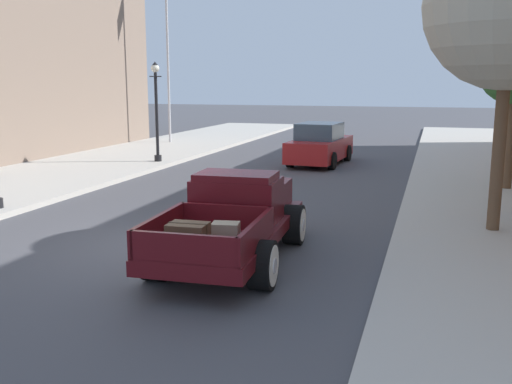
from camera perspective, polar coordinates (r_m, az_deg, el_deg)
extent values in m
plane|color=#47474C|center=(11.75, -9.88, -5.24)|extent=(140.00, 140.00, 0.00)
cube|color=#510F14|center=(10.53, -2.38, -3.92)|extent=(2.01, 4.99, 0.24)
cube|color=#510F14|center=(10.74, -1.87, -0.78)|extent=(1.62, 1.18, 0.80)
cube|color=#510F14|center=(10.61, -1.96, 1.60)|extent=(1.48, 1.01, 0.12)
cube|color=#3D4C5B|center=(11.25, -1.07, 0.58)|extent=(1.33, 0.11, 0.44)
cube|color=#510F14|center=(12.00, -0.15, -0.23)|extent=(1.40, 1.57, 0.52)
cube|color=silver|center=(12.76, 0.74, 0.35)|extent=(0.68, 0.14, 0.47)
cube|color=#510F14|center=(9.21, -4.88, -5.22)|extent=(1.80, 2.19, 0.04)
cube|color=#510F14|center=(9.44, -9.56, -3.55)|extent=(0.19, 2.10, 0.44)
cube|color=#510F14|center=(8.93, 0.03, -4.23)|extent=(0.19, 2.10, 0.44)
cube|color=#510F14|center=(8.24, -7.20, -5.60)|extent=(1.62, 0.16, 0.44)
cube|color=#510F14|center=(10.08, -3.03, -2.49)|extent=(1.62, 0.16, 0.44)
cylinder|color=black|center=(12.08, -4.64, -2.72)|extent=(0.40, 0.82, 0.80)
cylinder|color=silver|center=(12.14, -5.47, -2.66)|extent=(0.05, 0.66, 0.66)
cylinder|color=silver|center=(12.14, -5.51, -2.66)|extent=(0.03, 0.24, 0.24)
cylinder|color=black|center=(11.63, 3.78, -3.23)|extent=(0.40, 0.82, 0.80)
cylinder|color=silver|center=(11.60, 4.68, -3.28)|extent=(0.05, 0.66, 0.66)
cylinder|color=silver|center=(11.60, 4.73, -3.28)|extent=(0.03, 0.24, 0.24)
cylinder|color=black|center=(9.66, -9.82, -6.31)|extent=(0.40, 0.82, 0.80)
cylinder|color=silver|center=(9.73, -10.82, -6.21)|extent=(0.05, 0.66, 0.66)
cylinder|color=silver|center=(9.73, -10.88, -6.21)|extent=(0.03, 0.24, 0.24)
cylinder|color=black|center=(9.10, 0.66, -7.22)|extent=(0.40, 0.82, 0.80)
cylinder|color=silver|center=(9.06, 1.80, -7.31)|extent=(0.05, 0.66, 0.66)
cylinder|color=silver|center=(9.05, 1.87, -7.31)|extent=(0.03, 0.24, 0.24)
cube|color=brown|center=(8.89, -6.73, -4.36)|extent=(0.62, 0.47, 0.40)
cube|color=#3D2D1E|center=(8.89, -6.73, -4.36)|extent=(0.62, 0.08, 0.42)
cube|color=gray|center=(9.37, -3.02, -3.89)|extent=(0.49, 0.39, 0.28)
cube|color=#AD1E1E|center=(23.16, 6.36, 4.27)|extent=(2.04, 4.42, 0.80)
cube|color=#384C5B|center=(22.95, 6.30, 6.02)|extent=(1.67, 2.11, 0.64)
cylinder|color=black|center=(24.65, 5.28, 4.03)|extent=(0.27, 0.67, 0.66)
cylinder|color=black|center=(24.24, 9.04, 3.83)|extent=(0.27, 0.67, 0.66)
cylinder|color=black|center=(22.20, 3.41, 3.31)|extent=(0.27, 0.67, 0.66)
cylinder|color=black|center=(21.75, 7.55, 3.08)|extent=(0.27, 0.67, 0.66)
cylinder|color=black|center=(23.12, -9.67, 3.32)|extent=(0.28, 0.28, 0.24)
cylinder|color=black|center=(22.97, -9.81, 7.58)|extent=(0.12, 0.12, 3.20)
cylinder|color=black|center=(22.94, -9.92, 11.20)|extent=(0.50, 0.04, 0.04)
sphere|color=silver|center=(22.94, -9.95, 11.97)|extent=(0.32, 0.32, 0.32)
cone|color=black|center=(22.95, -9.96, 12.42)|extent=(0.24, 0.24, 0.14)
cylinder|color=#B2B2B7|center=(30.47, -8.72, 13.37)|extent=(0.12, 0.12, 9.00)
cylinder|color=brown|center=(12.95, 22.88, 3.70)|extent=(0.26, 0.26, 3.31)
sphere|color=#ADA893|center=(12.96, 23.86, 16.64)|extent=(3.38, 3.38, 3.38)
cylinder|color=brown|center=(18.35, 23.84, 4.52)|extent=(0.26, 0.26, 2.70)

